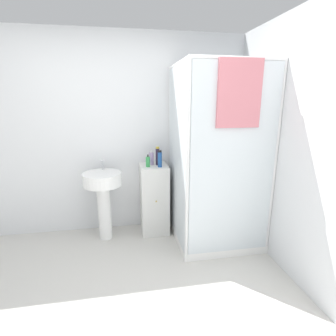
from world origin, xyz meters
TOP-DOWN VIEW (x-y plane):
  - ground_plane at (0.00, 0.00)m, footprint 12.00×12.00m
  - wall_back at (0.00, 1.70)m, footprint 6.40×0.06m
  - wall_right at (1.70, 0.00)m, footprint 0.06×6.40m
  - shower_enclosure at (1.12, 1.09)m, footprint 0.97×1.00m
  - vanity_cabinet at (0.47, 1.47)m, footprint 0.35×0.41m
  - sink at (-0.16, 1.39)m, footprint 0.46×0.46m
  - soap_dispenser at (0.39, 1.41)m, footprint 0.05×0.05m
  - shampoo_bottle_tall_black at (0.52, 1.48)m, footprint 0.05×0.05m
  - shampoo_bottle_blue at (0.53, 1.37)m, footprint 0.05×0.05m
  - lotion_bottle_white at (0.45, 1.51)m, footprint 0.06×0.06m

SIDE VIEW (x-z plane):
  - ground_plane at x=0.00m, z-range 0.00..0.00m
  - vanity_cabinet at x=0.47m, z-range 0.00..0.90m
  - shower_enclosure at x=1.12m, z-range -0.48..1.61m
  - sink at x=-0.16m, z-range 0.13..1.12m
  - soap_dispenser at x=0.39m, z-range 0.89..1.04m
  - lotion_bottle_white at x=0.45m, z-range 0.89..1.07m
  - shampoo_bottle_blue at x=0.53m, z-range 0.90..1.10m
  - shampoo_bottle_tall_black at x=0.52m, z-range 0.90..1.13m
  - wall_back at x=0.00m, z-range 0.00..2.50m
  - wall_right at x=1.70m, z-range 0.00..2.50m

